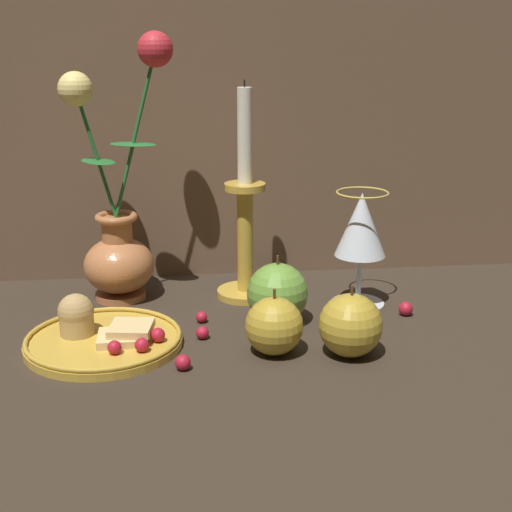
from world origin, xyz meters
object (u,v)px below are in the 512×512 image
wine_glass (361,229)px  apple_at_table_edge (351,325)px  apple_beside_vase (274,326)px  vase (118,229)px  plate_with_pastries (101,335)px  apple_near_glass (277,294)px  candlestick (245,225)px

wine_glass → apple_at_table_edge: size_ratio=1.85×
apple_beside_vase → apple_at_table_edge: apple_at_table_edge is taller
vase → plate_with_pastries: size_ratio=1.93×
plate_with_pastries → apple_near_glass: bearing=12.6°
apple_near_glass → apple_at_table_edge: bearing=-56.6°
plate_with_pastries → apple_beside_vase: 0.22m
apple_near_glass → plate_with_pastries: bearing=-167.4°
wine_glass → apple_at_table_edge: bearing=-107.2°
vase → wine_glass: vase is taller
vase → candlestick: (0.18, -0.01, 0.00)m
candlestick → apple_near_glass: bearing=-72.7°
wine_glass → apple_beside_vase: (-0.14, -0.16, -0.08)m
vase → apple_beside_vase: (0.20, -0.22, -0.07)m
candlestick → apple_near_glass: size_ratio=3.32×
plate_with_pastries → vase: bearing=85.1°
apple_at_table_edge → apple_near_glass: bearing=123.4°
plate_with_pastries → wine_glass: size_ratio=1.19×
vase → apple_near_glass: 0.26m
plate_with_pastries → apple_at_table_edge: apple_at_table_edge is taller
plate_with_pastries → apple_beside_vase: (0.22, -0.05, 0.02)m
wine_glass → candlestick: size_ratio=0.53×
wine_glass → candlestick: (-0.16, 0.05, -0.00)m
apple_at_table_edge → vase: bearing=141.6°
plate_with_pastries → wine_glass: (0.36, 0.11, 0.10)m
apple_at_table_edge → wine_glass: bearing=72.8°
plate_with_pastries → apple_beside_vase: apple_beside_vase is taller
apple_at_table_edge → plate_with_pastries: bearing=168.8°
wine_glass → apple_near_glass: 0.16m
plate_with_pastries → candlestick: candlestick is taller
vase → apple_beside_vase: bearing=-47.1°
vase → apple_beside_vase: 0.30m
apple_beside_vase → apple_at_table_edge: bearing=-9.5°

